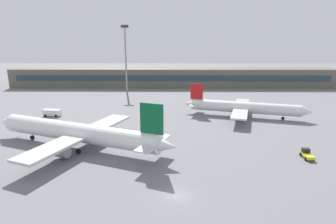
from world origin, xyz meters
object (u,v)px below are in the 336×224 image
floodlight_tower_west (126,54)px  airplane_mid (245,108)px  airplane_near (77,132)px  baggage_tug_yellow (307,154)px  service_van_white (52,113)px

floodlight_tower_west → airplane_mid: bearing=-45.4°
airplane_near → baggage_tug_yellow: (47.99, -5.15, -2.74)m
airplane_near → airplane_mid: (43.16, 26.10, -0.62)m
airplane_near → baggage_tug_yellow: bearing=-6.1°
airplane_mid → floodlight_tower_west: size_ratio=1.31×
airplane_near → floodlight_tower_west: size_ratio=1.54×
airplane_mid → service_van_white: bearing=179.7°
baggage_tug_yellow → airplane_near: bearing=173.9°
service_van_white → airplane_near: bearing=-58.4°
baggage_tug_yellow → service_van_white: service_van_white is taller
airplane_near → service_van_white: (-16.25, 26.44, -2.43)m
airplane_mid → airplane_near: bearing=-148.8°
airplane_mid → service_van_white: (-59.41, 0.34, -1.81)m
airplane_near → floodlight_tower_west: bearing=89.5°
baggage_tug_yellow → service_van_white: (-64.24, 31.59, 0.31)m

